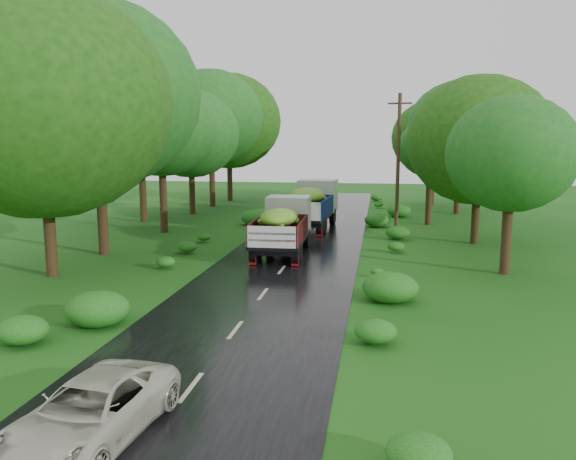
% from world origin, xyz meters
% --- Properties ---
extents(ground, '(120.00, 120.00, 0.00)m').
position_xyz_m(ground, '(0.00, 0.00, 0.00)').
color(ground, '#114C10').
rests_on(ground, ground).
extents(road, '(6.50, 80.00, 0.02)m').
position_xyz_m(road, '(0.00, 5.00, 0.01)').
color(road, black).
rests_on(road, ground).
extents(road_lines, '(0.12, 69.60, 0.00)m').
position_xyz_m(road_lines, '(0.00, 6.00, 0.02)').
color(road_lines, '#BFB78C').
rests_on(road_lines, road).
extents(truck_near, '(2.41, 6.47, 2.70)m').
position_xyz_m(truck_near, '(-0.55, 11.64, 1.53)').
color(truck_near, black).
rests_on(truck_near, ground).
extents(truck_far, '(3.01, 7.29, 3.00)m').
position_xyz_m(truck_far, '(-0.16, 20.04, 1.70)').
color(truck_far, black).
rests_on(truck_far, ground).
extents(car, '(2.30, 4.31, 1.15)m').
position_xyz_m(car, '(-1.06, -6.50, 0.60)').
color(car, beige).
rests_on(car, road).
extents(utility_pole, '(1.50, 0.27, 8.55)m').
position_xyz_m(utility_pole, '(5.25, 20.90, 4.40)').
color(utility_pole, '#382616').
rests_on(utility_pole, ground).
extents(trees_left, '(7.20, 34.82, 9.82)m').
position_xyz_m(trees_left, '(-9.96, 20.32, 7.11)').
color(trees_left, black).
rests_on(trees_left, ground).
extents(trees_right, '(6.11, 29.95, 8.31)m').
position_xyz_m(trees_right, '(9.20, 23.68, 5.71)').
color(trees_right, black).
rests_on(trees_right, ground).
extents(shrubs, '(11.90, 44.00, 0.70)m').
position_xyz_m(shrubs, '(0.00, 14.00, 0.35)').
color(shrubs, '#1A5915').
rests_on(shrubs, ground).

